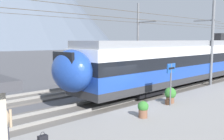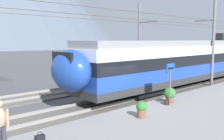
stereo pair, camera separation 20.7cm
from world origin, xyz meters
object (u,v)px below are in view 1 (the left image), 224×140
object	(u,v)px
catenary_mast_mid	(211,42)
catenary_mast_far_side	(139,38)
platform_sign	(171,75)
passenger_walking	(4,124)
potted_plant_platform_edge	(143,108)
train_near_platform	(196,59)
potted_plant_by_shelter	(170,94)
train_far_track	(223,51)
handbag_beside_passenger	(43,140)
handbag_near_sign	(168,102)

from	to	relation	value
catenary_mast_mid	catenary_mast_far_side	xyz separation A→B (m)	(0.63, 8.29, 0.37)
catenary_mast_far_side	platform_sign	distance (m)	13.94
passenger_walking	potted_plant_platform_edge	xyz separation A→B (m)	(5.95, -0.63, -0.51)
train_near_platform	passenger_walking	distance (m)	17.90
train_near_platform	potted_plant_platform_edge	size ratio (longest dim) A/B	35.46
train_near_platform	potted_plant_by_shelter	xyz separation A→B (m)	(-8.44, -3.09, -1.36)
platform_sign	potted_plant_by_shelter	xyz separation A→B (m)	(0.47, 0.32, -1.17)
train_far_track	potted_plant_by_shelter	size ratio (longest dim) A/B	37.19
catenary_mast_mid	passenger_walking	bearing A→B (deg)	-174.32
train_far_track	catenary_mast_far_side	bearing A→B (deg)	172.56
train_near_platform	passenger_walking	xyz separation A→B (m)	(-17.59, -3.16, -0.93)
train_near_platform	train_far_track	world-z (taller)	same
potted_plant_platform_edge	train_near_platform	bearing A→B (deg)	18.01
catenary_mast_far_side	handbag_beside_passenger	bearing A→B (deg)	-148.57
potted_plant_platform_edge	potted_plant_by_shelter	distance (m)	3.28
catenary_mast_mid	potted_plant_by_shelter	bearing A→B (deg)	-168.53
platform_sign	potted_plant_platform_edge	bearing A→B (deg)	-172.11
platform_sign	handbag_near_sign	world-z (taller)	platform_sign
train_near_platform	catenary_mast_far_side	distance (m)	7.10
catenary_mast_mid	potted_plant_platform_edge	xyz separation A→B (m)	(-11.32, -2.34, -2.91)
platform_sign	potted_plant_by_shelter	size ratio (longest dim) A/B	2.58
passenger_walking	potted_plant_by_shelter	distance (m)	9.16
passenger_walking	potted_plant_platform_edge	bearing A→B (deg)	-6.01
platform_sign	handbag_beside_passenger	size ratio (longest dim) A/B	5.09
catenary_mast_mid	catenary_mast_far_side	size ratio (longest dim) A/B	1.00
catenary_mast_mid	potted_plant_platform_edge	size ratio (longest dim) A/B	56.91
train_far_track	catenary_mast_far_side	xyz separation A→B (m)	(-16.30, 2.13, 1.84)
handbag_near_sign	train_near_platform	bearing A→B (deg)	20.06
potted_plant_platform_edge	catenary_mast_mid	bearing A→B (deg)	11.70
catenary_mast_far_side	passenger_walking	size ratio (longest dim) A/B	26.06
handbag_near_sign	potted_plant_platform_edge	bearing A→B (deg)	-168.76
handbag_beside_passenger	train_near_platform	bearing A→B (deg)	11.61
passenger_walking	train_near_platform	bearing A→B (deg)	10.18
train_far_track	handbag_near_sign	distance (m)	26.72
catenary_mast_far_side	passenger_walking	xyz separation A→B (m)	(-17.90, -10.01, -2.77)
handbag_beside_passenger	potted_plant_platform_edge	size ratio (longest dim) A/B	0.58
handbag_near_sign	potted_plant_platform_edge	world-z (taller)	potted_plant_platform_edge
catenary_mast_far_side	potted_plant_platform_edge	size ratio (longest dim) A/B	56.91
train_near_platform	platform_sign	size ratio (longest dim) A/B	12.00
passenger_walking	handbag_beside_passenger	size ratio (longest dim) A/B	3.76
train_far_track	catenary_mast_far_side	distance (m)	16.54
catenary_mast_far_side	train_near_platform	bearing A→B (deg)	-92.57
platform_sign	handbag_beside_passenger	bearing A→B (deg)	179.73
train_far_track	platform_sign	size ratio (longest dim) A/B	14.40
train_far_track	potted_plant_by_shelter	bearing A→B (deg)	-162.69
catenary_mast_far_side	passenger_walking	world-z (taller)	catenary_mast_far_side
train_far_track	catenary_mast_mid	xyz separation A→B (m)	(-16.93, -6.16, 1.47)
potted_plant_by_shelter	platform_sign	bearing A→B (deg)	-146.00
handbag_beside_passenger	potted_plant_platform_edge	world-z (taller)	potted_plant_platform_edge
train_far_track	handbag_beside_passenger	distance (m)	34.04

